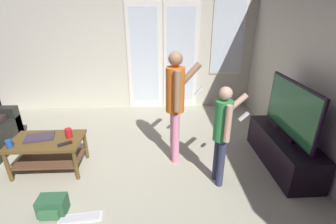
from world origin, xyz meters
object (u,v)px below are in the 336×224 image
object	(u,v)px
coffee_table	(48,148)
tv_remote_black	(65,144)
tv_stand	(283,150)
loose_keyboard	(80,218)
backpack	(52,206)
laptop_closed	(40,137)
person_adult	(176,99)
cup_near_edge	(69,133)
person_child	(223,129)
flat_screen_tv	(292,110)
cup_by_laptop	(9,144)

from	to	relation	value
coffee_table	tv_remote_black	size ratio (longest dim) A/B	5.28
tv_stand	loose_keyboard	distance (m)	2.68
backpack	laptop_closed	size ratio (longest dim) A/B	0.82
person_adult	backpack	size ratio (longest dim) A/B	5.38
coffee_table	cup_near_edge	size ratio (longest dim) A/B	7.09
person_child	tv_stand	bearing A→B (deg)	18.39
coffee_table	loose_keyboard	distance (m)	1.13
tv_stand	person_adult	xyz separation A→B (m)	(-1.46, 0.21, 0.70)
flat_screen_tv	person_adult	xyz separation A→B (m)	(-1.46, 0.21, 0.10)
tv_stand	laptop_closed	world-z (taller)	laptop_closed
person_adult	laptop_closed	xyz separation A→B (m)	(-1.79, -0.11, -0.46)
backpack	tv_remote_black	size ratio (longest dim) A/B	1.68
tv_stand	flat_screen_tv	size ratio (longest dim) A/B	1.16
flat_screen_tv	loose_keyboard	size ratio (longest dim) A/B	2.54
backpack	laptop_closed	xyz separation A→B (m)	(-0.42, 0.85, 0.36)
flat_screen_tv	loose_keyboard	xyz separation A→B (m)	(-2.53, -0.84, -0.81)
flat_screen_tv	cup_near_edge	distance (m)	2.89
laptop_closed	cup_by_laptop	world-z (taller)	cup_by_laptop
backpack	loose_keyboard	distance (m)	0.33
person_adult	person_child	world-z (taller)	person_adult
person_adult	coffee_table	bearing A→B (deg)	-174.47
tv_stand	loose_keyboard	size ratio (longest dim) A/B	2.93
flat_screen_tv	backpack	distance (m)	3.02
flat_screen_tv	loose_keyboard	world-z (taller)	flat_screen_tv
person_adult	tv_remote_black	bearing A→B (deg)	-168.08
coffee_table	cup_near_edge	distance (m)	0.34
flat_screen_tv	backpack	bearing A→B (deg)	-165.19
tv_stand	cup_by_laptop	world-z (taller)	cup_by_laptop
coffee_table	person_child	world-z (taller)	person_child
person_adult	loose_keyboard	distance (m)	1.75
cup_near_edge	coffee_table	bearing A→B (deg)	-170.44
coffee_table	backpack	bearing A→B (deg)	-68.06
loose_keyboard	tv_remote_black	xyz separation A→B (m)	(-0.34, 0.76, 0.45)
person_child	cup_near_edge	distance (m)	1.97
laptop_closed	cup_by_laptop	size ratio (longest dim) A/B	3.50
person_child	backpack	world-z (taller)	person_child
backpack	tv_remote_black	bearing A→B (deg)	92.86
person_adult	person_child	distance (m)	0.75
person_adult	cup_near_edge	size ratio (longest dim) A/B	12.12
coffee_table	laptop_closed	bearing A→B (deg)	152.21
person_adult	laptop_closed	bearing A→B (deg)	-176.42
flat_screen_tv	tv_remote_black	size ratio (longest dim) A/B	6.72
coffee_table	cup_near_edge	bearing A→B (deg)	9.56
loose_keyboard	tv_stand	bearing A→B (deg)	18.31
cup_near_edge	cup_by_laptop	world-z (taller)	cup_near_edge
flat_screen_tv	tv_remote_black	distance (m)	2.89
coffee_table	tv_stand	size ratio (longest dim) A/B	0.68
backpack	cup_by_laptop	bearing A→B (deg)	137.20
cup_near_edge	cup_by_laptop	xyz separation A→B (m)	(-0.64, -0.21, -0.01)
flat_screen_tv	tv_remote_black	bearing A→B (deg)	-178.27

